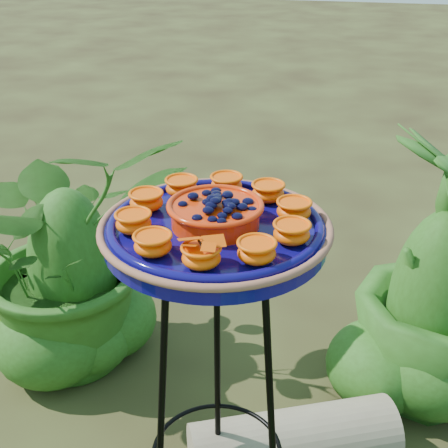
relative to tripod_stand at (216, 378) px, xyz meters
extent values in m
torus|color=black|center=(0.00, 0.00, 0.32)|extent=(0.28, 0.28, 0.01)
cylinder|color=black|center=(-0.03, 0.13, -0.09)|extent=(0.03, 0.08, 0.82)
cylinder|color=black|center=(-0.10, -0.09, -0.09)|extent=(0.07, 0.06, 0.82)
cylinder|color=black|center=(0.13, -0.04, -0.09)|extent=(0.08, 0.04, 0.82)
cylinder|color=#0B0758|center=(0.00, 0.00, 0.35)|extent=(0.50, 0.50, 0.04)
torus|color=#936042|center=(0.00, 0.00, 0.36)|extent=(0.44, 0.44, 0.01)
torus|color=#0B0758|center=(0.00, 0.00, 0.37)|extent=(0.40, 0.40, 0.02)
cylinder|color=red|center=(0.00, 0.00, 0.39)|extent=(0.19, 0.19, 0.04)
torus|color=red|center=(0.00, 0.00, 0.41)|extent=(0.18, 0.18, 0.01)
ellipsoid|color=black|center=(0.00, 0.00, 0.41)|extent=(0.15, 0.15, 0.03)
ellipsoid|color=#FF6F02|center=(0.14, 0.06, 0.38)|extent=(0.07, 0.07, 0.03)
cylinder|color=#FF5705|center=(0.14, 0.06, 0.40)|extent=(0.06, 0.06, 0.01)
ellipsoid|color=#FF6F02|center=(0.08, 0.13, 0.38)|extent=(0.07, 0.07, 0.03)
cylinder|color=#FF5705|center=(0.08, 0.13, 0.40)|extent=(0.06, 0.06, 0.01)
ellipsoid|color=#FF6F02|center=(-0.01, 0.15, 0.38)|extent=(0.07, 0.07, 0.03)
cylinder|color=#FF5705|center=(-0.01, 0.15, 0.40)|extent=(0.06, 0.06, 0.01)
ellipsoid|color=#FF6F02|center=(-0.10, 0.12, 0.38)|extent=(0.07, 0.07, 0.03)
cylinder|color=#FF5705|center=(-0.10, 0.12, 0.40)|extent=(0.06, 0.06, 0.01)
ellipsoid|color=#FF6F02|center=(-0.15, 0.04, 0.38)|extent=(0.07, 0.07, 0.03)
cylinder|color=#FF5705|center=(-0.15, 0.04, 0.40)|extent=(0.06, 0.06, 0.01)
ellipsoid|color=#FF6F02|center=(-0.14, -0.06, 0.38)|extent=(0.07, 0.07, 0.03)
cylinder|color=#FF5705|center=(-0.14, -0.06, 0.40)|extent=(0.06, 0.06, 0.01)
ellipsoid|color=#FF6F02|center=(-0.08, -0.13, 0.38)|extent=(0.07, 0.07, 0.03)
cylinder|color=#FF5705|center=(-0.08, -0.13, 0.40)|extent=(0.06, 0.06, 0.01)
ellipsoid|color=#FF6F02|center=(0.01, -0.15, 0.38)|extent=(0.07, 0.07, 0.03)
cylinder|color=#FF5705|center=(0.01, -0.15, 0.40)|extent=(0.06, 0.06, 0.01)
ellipsoid|color=#FF6F02|center=(0.10, -0.12, 0.38)|extent=(0.07, 0.07, 0.03)
cylinder|color=#FF5705|center=(0.10, -0.12, 0.40)|extent=(0.06, 0.06, 0.01)
ellipsoid|color=#FF6F02|center=(0.15, -0.04, 0.38)|extent=(0.07, 0.07, 0.03)
cylinder|color=#FF5705|center=(0.15, -0.04, 0.40)|extent=(0.06, 0.06, 0.01)
cylinder|color=black|center=(0.01, -0.15, 0.41)|extent=(0.02, 0.02, 0.00)
cube|color=#FF4005|center=(-0.01, -0.15, 0.41)|extent=(0.04, 0.04, 0.01)
cube|color=#FF4005|center=(0.03, -0.15, 0.41)|extent=(0.04, 0.04, 0.01)
cylinder|color=gray|center=(0.16, 0.25, -0.41)|extent=(0.59, 0.40, 0.19)
imported|color=#244D14|center=(-0.62, 0.61, -0.09)|extent=(0.99, 0.97, 0.83)
imported|color=#244D14|center=(0.53, 0.66, -0.07)|extent=(0.56, 0.56, 0.86)
camera|label=1|loc=(0.23, -1.01, 0.90)|focal=50.00mm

